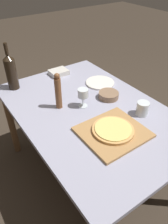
{
  "coord_description": "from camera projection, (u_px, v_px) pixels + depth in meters",
  "views": [
    {
      "loc": [
        -0.76,
        -1.03,
        1.66
      ],
      "look_at": [
        -0.1,
        -0.07,
        0.8
      ],
      "focal_mm": 35.0,
      "sensor_mm": 36.0,
      "label": 1
    }
  ],
  "objects": [
    {
      "name": "ground_plane",
      "position": [
        88.0,
        173.0,
        2.02
      ],
      "size": [
        12.0,
        12.0,
        0.0
      ],
      "primitive_type": "plane",
      "color": "#382D23"
    },
    {
      "name": "dining_table",
      "position": [
        89.0,
        118.0,
        1.63
      ],
      "size": [
        0.96,
        1.44,
        0.74
      ],
      "color": "#9393A8",
      "rests_on": "ground_plane"
    },
    {
      "name": "cutting_board",
      "position": [
        113.0,
        132.0,
        1.36
      ],
      "size": [
        0.39,
        0.36,
        0.02
      ],
      "color": "#A87A47",
      "rests_on": "dining_table"
    },
    {
      "name": "pizza",
      "position": [
        113.0,
        130.0,
        1.35
      ],
      "size": [
        0.26,
        0.26,
        0.02
      ],
      "color": "tan",
      "rests_on": "cutting_board"
    },
    {
      "name": "wine_bottle",
      "position": [
        11.0,
        71.0,
        1.73
      ],
      "size": [
        0.09,
        0.09,
        0.38
      ],
      "color": "black",
      "rests_on": "dining_table"
    },
    {
      "name": "pepper_mill",
      "position": [
        58.0,
        92.0,
        1.52
      ],
      "size": [
        0.05,
        0.05,
        0.27
      ],
      "color": "brown",
      "rests_on": "dining_table"
    },
    {
      "name": "wine_glass",
      "position": [
        83.0,
        94.0,
        1.54
      ],
      "size": [
        0.08,
        0.08,
        0.14
      ],
      "color": "silver",
      "rests_on": "dining_table"
    },
    {
      "name": "small_bowl",
      "position": [
        109.0,
        95.0,
        1.68
      ],
      "size": [
        0.15,
        0.15,
        0.05
      ],
      "color": "#84664C",
      "rests_on": "dining_table"
    },
    {
      "name": "drinking_tumbler",
      "position": [
        142.0,
        108.0,
        1.5
      ],
      "size": [
        0.09,
        0.09,
        0.1
      ],
      "color": "silver",
      "rests_on": "dining_table"
    },
    {
      "name": "dinner_plate",
      "position": [
        100.0,
        83.0,
        1.87
      ],
      "size": [
        0.24,
        0.24,
        0.01
      ],
      "color": "silver",
      "rests_on": "dining_table"
    },
    {
      "name": "food_container",
      "position": [
        59.0,
        72.0,
        2.0
      ],
      "size": [
        0.16,
        0.13,
        0.04
      ],
      "color": "beige",
      "rests_on": "dining_table"
    }
  ]
}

